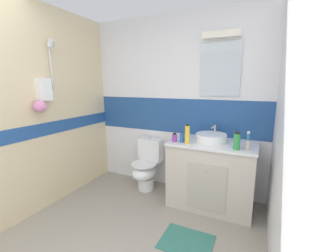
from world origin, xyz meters
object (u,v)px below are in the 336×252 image
Objects in this scene: mouthwash_bottle at (237,141)px; shampoo_bottle_tall at (187,134)px; toilet at (147,166)px; toothbrush_cup at (248,144)px; sink_basin at (211,137)px; soap_dispenser at (182,138)px; lotion_bottle_short at (175,138)px.

shampoo_bottle_tall is at bearing -179.37° from mouthwash_bottle.
mouthwash_bottle is at bearing -10.31° from toilet.
toothbrush_cup reaches higher than mouthwash_bottle.
toothbrush_cup reaches higher than toilet.
sink_basin reaches higher than soap_dispenser.
soap_dispenser is 0.10m from lotion_bottle_short.
toothbrush_cup is at bearing 15.19° from mouthwash_bottle.
sink_basin is 0.38m from mouthwash_bottle.
toothbrush_cup reaches higher than lotion_bottle_short.
mouthwash_bottle is 1.78× the size of lotion_bottle_short.
mouthwash_bottle reaches higher than sink_basin.
toothbrush_cup is (1.39, -0.20, 0.56)m from toilet.
sink_basin is 2.17× the size of mouthwash_bottle.
toothbrush_cup is 1.90× the size of lotion_bottle_short.
sink_basin is at bearing 23.39° from lotion_bottle_short.
shampoo_bottle_tall is at bearing -176.89° from toothbrush_cup.
lotion_bottle_short is at bearing 173.49° from shampoo_bottle_tall.
lotion_bottle_short is at bearing -22.26° from toilet.
mouthwash_bottle is 0.82× the size of shampoo_bottle_tall.
shampoo_bottle_tall is (0.08, -0.04, 0.06)m from soap_dispenser.
soap_dispenser is at bearing -17.85° from toilet.
mouthwash_bottle is 0.74m from lotion_bottle_short.
lotion_bottle_short is at bearing -156.61° from sink_basin.
soap_dispenser is 0.73× the size of mouthwash_bottle.
lotion_bottle_short is (0.54, -0.22, 0.55)m from toilet.
lotion_bottle_short is (-0.86, -0.02, -0.01)m from toothbrush_cup.
toilet is 3.16× the size of shampoo_bottle_tall.
mouthwash_bottle is at bearing 0.63° from shampoo_bottle_tall.
toilet is 0.97m from shampoo_bottle_tall.
soap_dispenser reaches higher than lotion_bottle_short.
lotion_bottle_short is 0.46× the size of shampoo_bottle_tall.
toilet is at bearing 161.35° from shampoo_bottle_tall.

